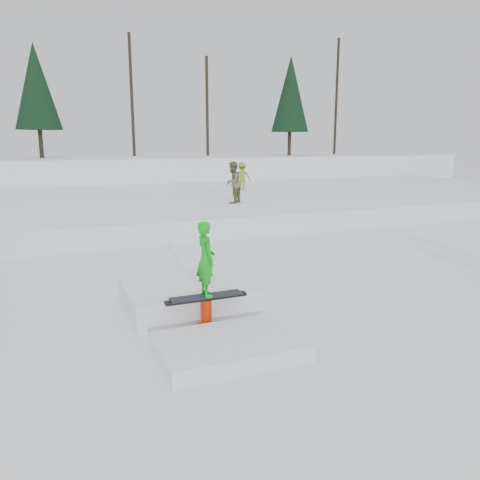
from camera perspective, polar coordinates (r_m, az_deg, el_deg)
name	(u,v)px	position (r m, az deg, el deg)	size (l,w,h in m)	color
ground	(254,309)	(10.21, 1.75, -8.42)	(120.00, 120.00, 0.00)	white
snow_berm	(98,172)	(38.99, -16.91, 7.92)	(60.00, 14.00, 2.40)	white
snow_midrise	(128,203)	(25.23, -13.44, 4.39)	(50.00, 18.00, 0.80)	white
treeline	(178,91)	(38.56, -7.61, 17.58)	(40.24, 4.22, 10.50)	black
walker_olive	(233,182)	(21.34, -0.89, 7.03)	(0.91, 0.71, 1.88)	brown
walker_ygreen	(242,176)	(27.26, 0.25, 7.78)	(1.03, 0.59, 1.59)	olive
jib_rail_feature	(198,305)	(9.60, -5.20, -7.89)	(2.60, 4.40, 2.11)	white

